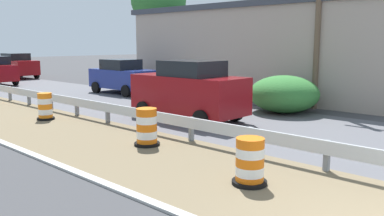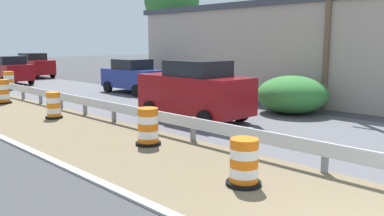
% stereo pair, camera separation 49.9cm
% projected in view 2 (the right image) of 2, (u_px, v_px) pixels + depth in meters
% --- Properties ---
extents(guardrail_median, '(0.18, 53.39, 0.71)m').
position_uv_depth(guardrail_median, '(372.00, 160.00, 7.93)').
color(guardrail_median, silver).
rests_on(guardrail_median, ground).
extents(traffic_barrel_nearest, '(0.71, 0.71, 0.96)m').
position_uv_depth(traffic_barrel_nearest, '(244.00, 165.00, 7.96)').
color(traffic_barrel_nearest, orange).
rests_on(traffic_barrel_nearest, ground).
extents(traffic_barrel_close, '(0.71, 0.71, 1.04)m').
position_uv_depth(traffic_barrel_close, '(148.00, 128.00, 11.14)').
color(traffic_barrel_close, orange).
rests_on(traffic_barrel_close, ground).
extents(traffic_barrel_mid, '(0.64, 0.64, 1.00)m').
position_uv_depth(traffic_barrel_mid, '(54.00, 107.00, 15.10)').
color(traffic_barrel_mid, orange).
rests_on(traffic_barrel_mid, ground).
extents(traffic_barrel_far, '(0.73, 0.73, 1.13)m').
position_uv_depth(traffic_barrel_far, '(3.00, 93.00, 18.83)').
color(traffic_barrel_far, orange).
rests_on(traffic_barrel_far, ground).
extents(traffic_barrel_farther, '(0.74, 0.74, 1.13)m').
position_uv_depth(traffic_barrel_farther, '(9.00, 82.00, 24.27)').
color(traffic_barrel_farther, orange).
rests_on(traffic_barrel_farther, ground).
extents(car_lead_near_lane, '(2.07, 4.42, 2.20)m').
position_uv_depth(car_lead_near_lane, '(195.00, 90.00, 14.73)').
color(car_lead_near_lane, maroon).
rests_on(car_lead_near_lane, ground).
extents(car_trailing_near_lane, '(2.07, 4.11, 1.92)m').
position_uv_depth(car_trailing_near_lane, '(134.00, 76.00, 22.76)').
color(car_trailing_near_lane, navy).
rests_on(car_trailing_near_lane, ground).
extents(car_lead_far_lane, '(2.11, 4.13, 1.94)m').
position_uv_depth(car_lead_far_lane, '(9.00, 70.00, 27.79)').
color(car_lead_far_lane, maroon).
rests_on(car_lead_far_lane, ground).
extents(car_mid_far_lane, '(2.08, 4.17, 2.01)m').
position_uv_depth(car_mid_far_lane, '(34.00, 65.00, 33.11)').
color(car_mid_far_lane, maroon).
rests_on(car_mid_far_lane, ground).
extents(roadside_shop_near, '(6.41, 15.65, 4.85)m').
position_uv_depth(roadside_shop_near, '(277.00, 50.00, 22.15)').
color(roadside_shop_near, '#AD9E8E').
rests_on(roadside_shop_near, ground).
extents(utility_pole_near, '(0.24, 1.80, 7.27)m').
position_uv_depth(utility_pole_near, '(328.00, 19.00, 16.55)').
color(utility_pole_near, brown).
rests_on(utility_pole_near, ground).
extents(bush_roadside, '(2.84, 2.84, 1.52)m').
position_uv_depth(bush_roadside, '(292.00, 95.00, 16.18)').
color(bush_roadside, '#337533').
rests_on(bush_roadside, ground).
extents(tree_roadside, '(3.95, 3.95, 7.61)m').
position_uv_depth(tree_roadside, '(172.00, 1.00, 28.76)').
color(tree_roadside, brown).
rests_on(tree_roadside, ground).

